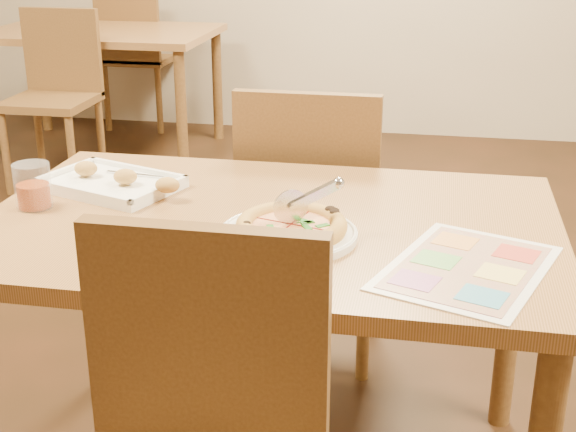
% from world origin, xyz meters
% --- Properties ---
extents(dining_table, '(1.30, 0.85, 0.72)m').
position_xyz_m(dining_table, '(0.00, 0.00, 0.63)').
color(dining_table, '#98683D').
rests_on(dining_table, ground).
extents(chair_far, '(0.42, 0.42, 0.47)m').
position_xyz_m(chair_far, '(-0.00, 0.60, 0.57)').
color(chair_far, brown).
rests_on(chair_far, ground).
extents(bg_table, '(1.30, 0.85, 0.72)m').
position_xyz_m(bg_table, '(-1.60, 2.80, 0.63)').
color(bg_table, '#98683D').
rests_on(bg_table, ground).
extents(bg_chair_near, '(0.42, 0.42, 0.47)m').
position_xyz_m(bg_chair_near, '(-1.60, 2.20, 0.57)').
color(bg_chair_near, brown).
rests_on(bg_chair_near, ground).
extents(bg_chair_far, '(0.42, 0.42, 0.47)m').
position_xyz_m(bg_chair_far, '(-1.60, 3.30, 0.57)').
color(bg_chair_far, brown).
rests_on(bg_chair_far, ground).
extents(plate, '(0.30, 0.30, 0.02)m').
position_xyz_m(plate, '(0.06, -0.10, 0.73)').
color(plate, white).
rests_on(plate, dining_table).
extents(pizza, '(0.24, 0.24, 0.04)m').
position_xyz_m(pizza, '(0.07, -0.10, 0.75)').
color(pizza, gold).
rests_on(pizza, plate).
extents(pizza_cutter, '(0.13, 0.09, 0.09)m').
position_xyz_m(pizza_cutter, '(0.10, -0.08, 0.80)').
color(pizza_cutter, silver).
rests_on(pizza_cutter, pizza).
extents(appetizer_tray, '(0.39, 0.32, 0.06)m').
position_xyz_m(appetizer_tray, '(-0.42, 0.13, 0.74)').
color(appetizer_tray, white).
rests_on(appetizer_tray, dining_table).
extents(glass_tumbler, '(0.09, 0.09, 0.11)m').
position_xyz_m(glass_tumbler, '(-0.55, -0.03, 0.77)').
color(glass_tumbler, '#8F300B').
rests_on(glass_tumbler, dining_table).
extents(menu, '(0.39, 0.46, 0.00)m').
position_xyz_m(menu, '(0.44, -0.19, 0.72)').
color(menu, silver).
rests_on(menu, dining_table).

